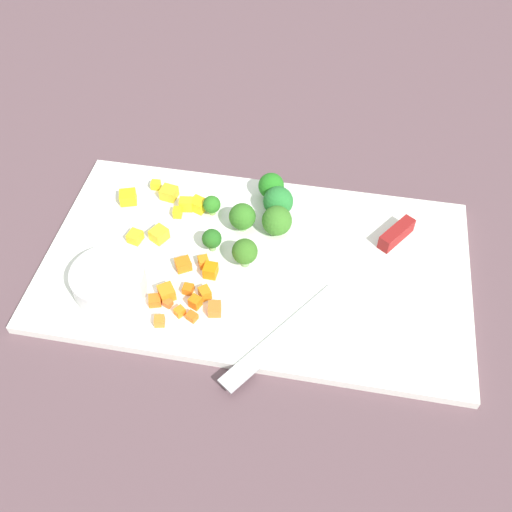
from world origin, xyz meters
The scene contains 32 objects.
ground_plane centered at (0.00, 0.00, 0.00)m, with size 4.00×4.00×0.00m, color #5E444B.
cutting_board centered at (0.00, 0.00, 0.01)m, with size 0.54×0.31×0.01m, color white.
prep_bowl centered at (-0.17, -0.08, 0.03)m, with size 0.09×0.09×0.03m, color white.
chef_knife centered at (0.13, 0.00, 0.02)m, with size 0.21×0.29×0.02m.
carrot_dice_0 centered at (-0.07, -0.10, 0.02)m, with size 0.01×0.01×0.01m, color orange.
carrot_dice_1 centered at (-0.11, -0.09, 0.02)m, with size 0.01×0.01×0.01m, color orange.
carrot_dice_2 centered at (-0.05, -0.03, 0.02)m, with size 0.02×0.02×0.02m, color orange.
carrot_dice_3 centered at (-0.09, -0.09, 0.02)m, with size 0.01×0.01×0.01m, color orange.
carrot_dice_4 centered at (-0.06, -0.10, 0.02)m, with size 0.01×0.01×0.01m, color orange.
carrot_dice_5 centered at (-0.06, -0.02, 0.02)m, with size 0.01×0.01×0.01m, color orange.
carrot_dice_6 centered at (-0.10, -0.08, 0.02)m, with size 0.02×0.02×0.02m, color orange.
carrot_dice_7 centered at (-0.07, -0.06, 0.02)m, with size 0.01×0.01×0.01m, color orange.
carrot_dice_8 centered at (-0.06, -0.08, 0.02)m, with size 0.01×0.01×0.01m, color orange.
carrot_dice_9 centered at (-0.09, -0.11, 0.02)m, with size 0.01×0.01×0.01m, color orange.
carrot_dice_10 centered at (-0.03, -0.09, 0.02)m, with size 0.02×0.02×0.01m, color orange.
carrot_dice_11 centered at (-0.05, -0.07, 0.02)m, with size 0.01×0.01×0.01m, color orange.
carrot_dice_12 centered at (-0.09, -0.03, 0.02)m, with size 0.02×0.02×0.01m, color orange.
pepper_dice_0 centered at (-0.16, 0.01, 0.02)m, with size 0.02×0.02×0.01m, color yellow.
pepper_dice_1 centered at (-0.14, 0.09, 0.02)m, with size 0.02×0.02×0.02m, color gold.
pepper_dice_2 centered at (-0.11, 0.08, 0.02)m, with size 0.01×0.02×0.02m, color yellow.
pepper_dice_3 centered at (-0.13, 0.02, 0.02)m, with size 0.02×0.02×0.02m, color yellow.
pepper_dice_4 centered at (-0.17, 0.11, 0.02)m, with size 0.01×0.01×0.01m, color yellow.
pepper_dice_5 centered at (-0.20, 0.07, 0.02)m, with size 0.02×0.02×0.02m, color yellow.
pepper_dice_6 centered at (-0.12, 0.06, 0.02)m, with size 0.01×0.01×0.01m, color yellow.
pepper_dice_7 centered at (-0.10, 0.08, 0.02)m, with size 0.02×0.02×0.02m, color yellow.
broccoli_floret_0 centered at (0.02, 0.06, 0.03)m, with size 0.04×0.04×0.04m.
broccoli_floret_1 centered at (0.01, 0.09, 0.04)m, with size 0.04×0.04×0.04m.
broccoli_floret_2 centered at (-0.03, 0.05, 0.03)m, with size 0.04×0.04×0.04m.
broccoli_floret_3 centered at (-0.07, 0.07, 0.03)m, with size 0.02×0.02×0.03m.
broccoli_floret_4 centered at (-0.06, 0.01, 0.03)m, with size 0.03×0.03×0.03m.
broccoli_floret_5 centered at (0.00, 0.12, 0.03)m, with size 0.04×0.04×0.04m.
broccoli_floret_6 centered at (-0.01, -0.01, 0.04)m, with size 0.03×0.03×0.04m.
Camera 1 is at (0.08, -0.47, 0.58)m, focal length 40.47 mm.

